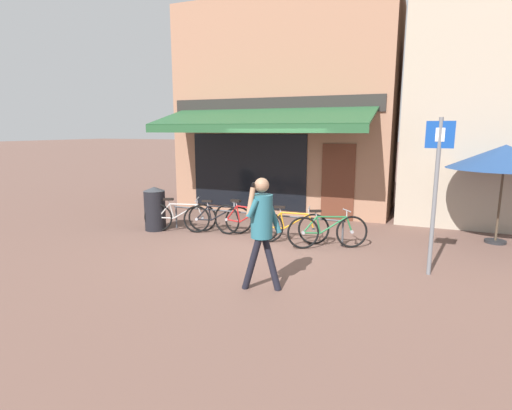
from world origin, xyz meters
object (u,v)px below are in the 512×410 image
Objects in this scene: bicycle_orange at (291,227)px; cafe_parasol at (505,157)px; litter_bin at (155,208)px; bicycle_black at (217,218)px; bicycle_green at (327,231)px; pedestrian_adult at (262,221)px; parking_sign at (436,182)px; bicycle_red at (245,221)px; bicycle_silver at (180,217)px.

cafe_parasol is at bearing 10.57° from bicycle_orange.
bicycle_black is at bearing 12.13° from litter_bin.
cafe_parasol reaches higher than bicycle_black.
pedestrian_adult reaches higher than bicycle_green.
bicycle_black is 5.02m from parking_sign.
parking_sign is at bearing -30.69° from bicycle_orange.
parking_sign reaches higher than bicycle_orange.
bicycle_red is at bearing 165.78° from parking_sign.
pedestrian_adult is 5.91m from cafe_parasol.
bicycle_silver is 2.82m from bicycle_orange.
bicycle_black is (0.90, 0.24, -0.02)m from bicycle_silver.
bicycle_silver is 0.96× the size of bicycle_red.
litter_bin is at bearing 170.68° from bicycle_orange.
litter_bin is at bearing -165.88° from cafe_parasol.
bicycle_silver is at bearing 178.20° from bicycle_black.
bicycle_silver is at bearing -33.92° from pedestrian_adult.
bicycle_black is at bearing 166.79° from parking_sign.
pedestrian_adult is at bearing -130.78° from cafe_parasol.
bicycle_red reaches higher than bicycle_black.
bicycle_silver is 1.02× the size of bicycle_black.
bicycle_black is 0.62× the size of parking_sign.
litter_bin is at bearing -27.71° from pedestrian_adult.
bicycle_black is 1.62m from litter_bin.
bicycle_red is 1.06× the size of bicycle_orange.
cafe_parasol is (5.32, 1.71, 1.50)m from bicycle_red.
bicycle_orange is (2.82, 0.07, -0.01)m from bicycle_silver.
bicycle_green is at bearing 5.37° from bicycle_red.
litter_bin reaches higher than bicycle_silver.
cafe_parasol reaches higher than bicycle_orange.
parking_sign is at bearing -50.95° from bicycle_green.
bicycle_red is (1.70, 0.13, 0.01)m from bicycle_silver.
litter_bin is at bearing -165.90° from bicycle_red.
parking_sign is (1.99, -0.89, 1.26)m from bicycle_green.
cafe_parasol is (6.12, 1.60, 1.54)m from bicycle_black.
parking_sign is at bearing -139.50° from pedestrian_adult.
bicycle_orange is (1.91, -0.17, 0.01)m from bicycle_black.
bicycle_orange is (1.12, -0.05, -0.02)m from bicycle_red.
parking_sign is at bearing -30.02° from bicycle_silver.
bicycle_red is at bearing -162.21° from cafe_parasol.
bicycle_green reaches higher than bicycle_orange.
litter_bin reaches higher than bicycle_black.
bicycle_silver is 1.06× the size of bicycle_green.
parking_sign is at bearing -29.75° from bicycle_black.
bicycle_green is 0.69× the size of cafe_parasol.
parking_sign is 3.05m from cafe_parasol.
parking_sign is (5.63, -0.87, 1.25)m from bicycle_silver.
pedestrian_adult is 1.63× the size of litter_bin.
pedestrian_adult is 0.77× the size of cafe_parasol.
parking_sign reaches higher than bicycle_green.
bicycle_red is 0.99× the size of pedestrian_adult.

